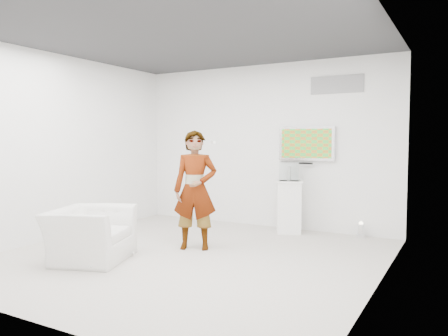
# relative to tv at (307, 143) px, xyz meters

# --- Properties ---
(room) EXTENTS (5.01, 5.01, 3.00)m
(room) POSITION_rel_tv_xyz_m (-0.85, -2.45, -0.05)
(room) COLOR #A59E97
(room) RESTS_ON ground
(tv) EXTENTS (1.00, 0.08, 0.60)m
(tv) POSITION_rel_tv_xyz_m (0.00, 0.00, 0.00)
(tv) COLOR silver
(tv) RESTS_ON room
(logo_decal) EXTENTS (0.90, 0.02, 0.30)m
(logo_decal) POSITION_rel_tv_xyz_m (0.50, 0.04, 1.00)
(logo_decal) COLOR gray
(logo_decal) RESTS_ON room
(person) EXTENTS (0.75, 0.64, 1.75)m
(person) POSITION_rel_tv_xyz_m (-1.01, -2.05, -0.67)
(person) COLOR silver
(person) RESTS_ON room
(armchair) EXTENTS (1.24, 1.32, 0.70)m
(armchair) POSITION_rel_tv_xyz_m (-1.91, -3.24, -1.20)
(armchair) COLOR silver
(armchair) RESTS_ON room
(pedestal) EXTENTS (0.59, 0.59, 0.91)m
(pedestal) POSITION_rel_tv_xyz_m (-0.21, -0.29, -1.10)
(pedestal) COLOR white
(pedestal) RESTS_ON room
(floor_uplight) EXTENTS (0.19, 0.19, 0.25)m
(floor_uplight) POSITION_rel_tv_xyz_m (0.98, -0.09, -1.42)
(floor_uplight) COLOR white
(floor_uplight) RESTS_ON room
(vitrine) EXTENTS (0.42, 0.42, 0.33)m
(vitrine) POSITION_rel_tv_xyz_m (-0.21, -0.29, -0.48)
(vitrine) COLOR white
(vitrine) RESTS_ON pedestal
(console) EXTENTS (0.10, 0.18, 0.24)m
(console) POSITION_rel_tv_xyz_m (-0.21, -0.29, -0.52)
(console) COLOR white
(console) RESTS_ON pedestal
(wii_remote) EXTENTS (0.13, 0.13, 0.04)m
(wii_remote) POSITION_rel_tv_xyz_m (-0.85, -1.81, 0.03)
(wii_remote) COLOR white
(wii_remote) RESTS_ON person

